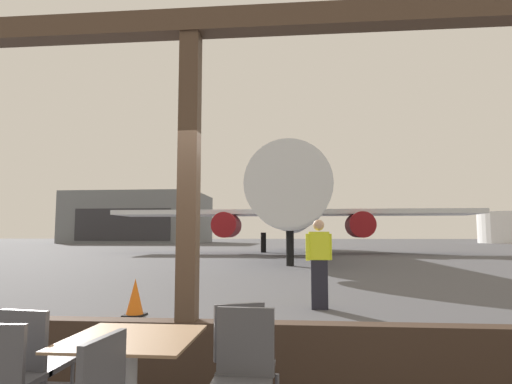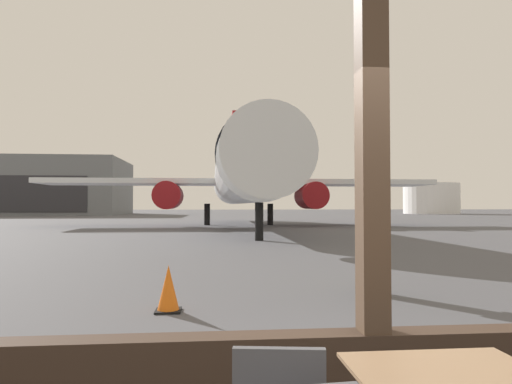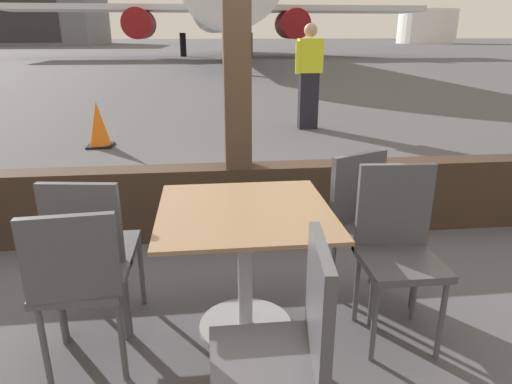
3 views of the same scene
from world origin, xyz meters
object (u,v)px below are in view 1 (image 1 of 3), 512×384
Objects in this scene: cafe_chair_aisle_left at (2,374)px; distant_hangar at (141,218)px; cafe_chair_window_left at (32,358)px; airplane at (292,207)px; dining_table at (131,376)px; cafe_chair_side_extra at (243,355)px; traffic_cone at (135,298)px; cafe_chair_aisle_right at (243,369)px; ground_crew_worker at (319,262)px; fuel_storage_tank at (508,228)px.

cafe_chair_aisle_left is 0.04× the size of distant_hangar.
distant_hangar is at bearing 109.67° from cafe_chair_window_left.
airplane is 1.32× the size of distant_hangar.
cafe_chair_aisle_left reaches higher than dining_table.
cafe_chair_side_extra is 5.01m from traffic_cone.
airplane is 53.34m from distant_hangar.
cafe_chair_side_extra is (-0.04, 0.34, -0.01)m from cafe_chair_aisle_right.
distant_hangar reaches higher than cafe_chair_aisle_left.
cafe_chair_window_left is at bearing -113.58° from ground_crew_worker.
distant_hangar is 2.46× the size of fuel_storage_tank.
traffic_cone is 0.03× the size of distant_hangar.
cafe_chair_side_extra reaches higher than traffic_cone.
dining_table is 0.95× the size of cafe_chair_aisle_right.
traffic_cone is (-0.92, 4.50, -0.22)m from cafe_chair_window_left.
fuel_storage_tank is at bearing 51.36° from airplane.
cafe_chair_window_left is 0.98× the size of cafe_chair_side_extra.
distant_hangar is (-27.33, 74.31, 3.98)m from dining_table.
cafe_chair_side_extra is at bearing -116.08° from fuel_storage_tank.
distant_hangar is (-26.55, 74.57, 3.91)m from cafe_chair_aisle_left.
cafe_chair_side_extra is at bearing -60.20° from traffic_cone.
cafe_chair_window_left is at bearing -70.33° from distant_hangar.
cafe_chair_side_extra is 0.10× the size of fuel_storage_tank.
traffic_cone is (-2.53, 4.69, -0.24)m from cafe_chair_aisle_right.
cafe_chair_aisle_right is 29.28m from airplane.
traffic_cone is at bearing -163.17° from ground_crew_worker.
airplane is (1.66, 28.94, 2.93)m from cafe_chair_window_left.
cafe_chair_window_left reaches higher than cafe_chair_aisle_left.
distant_hangar reaches higher than dining_table.
cafe_chair_aisle_right is at bearing -6.53° from dining_table.
distant_hangar reaches higher than ground_crew_worker.
cafe_chair_window_left is (-0.80, 0.10, 0.08)m from dining_table.
cafe_chair_aisle_left is at bearing -161.97° from dining_table.
cafe_chair_aisle_right reaches higher than traffic_cone.
dining_table reaches higher than traffic_cone.
cafe_chair_window_left is at bearing -93.28° from airplane.
fuel_storage_tank is at bearing 60.94° from traffic_cone.
cafe_chair_aisle_right is at bearing -98.00° from ground_crew_worker.
ground_crew_worker reaches higher than cafe_chair_aisle_left.
cafe_chair_aisle_right is at bearing -115.95° from fuel_storage_tank.
cafe_chair_window_left is 0.51× the size of ground_crew_worker.
cafe_chair_window_left is at bearing -174.30° from cafe_chair_side_extra.
airplane reaches higher than dining_table.
cafe_chair_window_left is 1.03× the size of cafe_chair_aisle_left.
airplane reaches higher than cafe_chair_aisle_right.
cafe_chair_window_left is at bearing -78.40° from traffic_cone.
fuel_storage_tank reaches higher than cafe_chair_side_extra.
cafe_chair_aisle_right is 0.03× the size of airplane.
distant_hangar is at bearing 110.19° from dining_table.
fuel_storage_tank reaches higher than dining_table.
distant_hangar is at bearing 110.77° from cafe_chair_side_extra.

